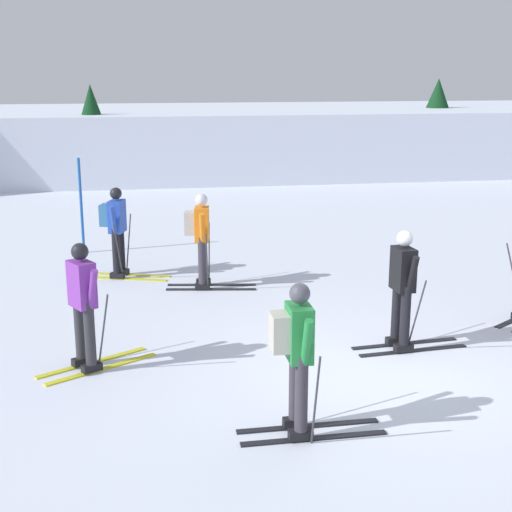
{
  "coord_description": "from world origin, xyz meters",
  "views": [
    {
      "loc": [
        -3.0,
        -8.37,
        3.87
      ],
      "look_at": [
        -1.19,
        2.89,
        0.9
      ],
      "focal_mm": 51.33,
      "sensor_mm": 36.0,
      "label": 1
    }
  ],
  "objects_px": {
    "skier_purple": "(84,303)",
    "skier_blue": "(116,228)",
    "trail_marker_pole": "(81,206)",
    "conifer_far_right": "(92,126)",
    "skier_black": "(403,287)",
    "skier_orange": "(201,236)",
    "skier_green": "(297,352)",
    "conifer_far_left": "(437,113)"
  },
  "relations": [
    {
      "from": "skier_blue",
      "to": "conifer_far_right",
      "type": "bearing_deg",
      "value": 95.02
    },
    {
      "from": "skier_blue",
      "to": "skier_green",
      "type": "xyz_separation_m",
      "value": [
        2.02,
        -6.52,
        0.0
      ]
    },
    {
      "from": "skier_green",
      "to": "conifer_far_right",
      "type": "relative_size",
      "value": 0.52
    },
    {
      "from": "skier_purple",
      "to": "skier_green",
      "type": "xyz_separation_m",
      "value": [
        2.33,
        -2.16,
        0.04
      ]
    },
    {
      "from": "trail_marker_pole",
      "to": "conifer_far_left",
      "type": "height_order",
      "value": "conifer_far_left"
    },
    {
      "from": "skier_black",
      "to": "conifer_far_right",
      "type": "relative_size",
      "value": 0.52
    },
    {
      "from": "skier_purple",
      "to": "skier_blue",
      "type": "relative_size",
      "value": 1.0
    },
    {
      "from": "skier_orange",
      "to": "trail_marker_pole",
      "type": "relative_size",
      "value": 0.85
    },
    {
      "from": "skier_black",
      "to": "conifer_far_right",
      "type": "height_order",
      "value": "conifer_far_right"
    },
    {
      "from": "skier_orange",
      "to": "conifer_far_right",
      "type": "bearing_deg",
      "value": 101.34
    },
    {
      "from": "trail_marker_pole",
      "to": "conifer_far_right",
      "type": "distance_m",
      "value": 9.63
    },
    {
      "from": "skier_orange",
      "to": "skier_green",
      "type": "distance_m",
      "value": 5.6
    },
    {
      "from": "skier_green",
      "to": "conifer_far_right",
      "type": "height_order",
      "value": "conifer_far_right"
    },
    {
      "from": "skier_green",
      "to": "conifer_far_left",
      "type": "height_order",
      "value": "conifer_far_left"
    },
    {
      "from": "trail_marker_pole",
      "to": "conifer_far_right",
      "type": "bearing_deg",
      "value": 91.47
    },
    {
      "from": "skier_purple",
      "to": "skier_blue",
      "type": "bearing_deg",
      "value": 85.87
    },
    {
      "from": "skier_orange",
      "to": "conifer_far_right",
      "type": "height_order",
      "value": "conifer_far_right"
    },
    {
      "from": "skier_green",
      "to": "trail_marker_pole",
      "type": "height_order",
      "value": "trail_marker_pole"
    },
    {
      "from": "skier_purple",
      "to": "skier_blue",
      "type": "height_order",
      "value": "same"
    },
    {
      "from": "skier_purple",
      "to": "trail_marker_pole",
      "type": "relative_size",
      "value": 0.85
    },
    {
      "from": "skier_orange",
      "to": "skier_green",
      "type": "relative_size",
      "value": 1.0
    },
    {
      "from": "skier_blue",
      "to": "conifer_far_right",
      "type": "xyz_separation_m",
      "value": [
        -1.02,
        11.59,
        0.99
      ]
    },
    {
      "from": "skier_blue",
      "to": "skier_black",
      "type": "distance_m",
      "value": 5.89
    },
    {
      "from": "skier_orange",
      "to": "skier_green",
      "type": "height_order",
      "value": "same"
    },
    {
      "from": "skier_black",
      "to": "skier_orange",
      "type": "height_order",
      "value": "same"
    },
    {
      "from": "skier_blue",
      "to": "conifer_far_right",
      "type": "height_order",
      "value": "conifer_far_right"
    },
    {
      "from": "skier_purple",
      "to": "skier_black",
      "type": "distance_m",
      "value": 4.31
    },
    {
      "from": "skier_black",
      "to": "conifer_far_right",
      "type": "distance_m",
      "value": 16.72
    },
    {
      "from": "skier_black",
      "to": "trail_marker_pole",
      "type": "distance_m",
      "value": 7.93
    },
    {
      "from": "skier_blue",
      "to": "trail_marker_pole",
      "type": "height_order",
      "value": "trail_marker_pole"
    },
    {
      "from": "skier_green",
      "to": "skier_purple",
      "type": "bearing_deg",
      "value": 137.18
    },
    {
      "from": "skier_green",
      "to": "trail_marker_pole",
      "type": "distance_m",
      "value": 8.97
    },
    {
      "from": "skier_blue",
      "to": "skier_black",
      "type": "bearing_deg",
      "value": -47.26
    },
    {
      "from": "conifer_far_right",
      "to": "skier_green",
      "type": "bearing_deg",
      "value": -80.48
    },
    {
      "from": "skier_purple",
      "to": "conifer_far_left",
      "type": "relative_size",
      "value": 0.5
    },
    {
      "from": "skier_black",
      "to": "conifer_far_left",
      "type": "height_order",
      "value": "conifer_far_left"
    },
    {
      "from": "skier_purple",
      "to": "trail_marker_pole",
      "type": "height_order",
      "value": "trail_marker_pole"
    },
    {
      "from": "skier_blue",
      "to": "skier_purple",
      "type": "bearing_deg",
      "value": -94.13
    },
    {
      "from": "skier_green",
      "to": "conifer_far_left",
      "type": "distance_m",
      "value": 22.45
    },
    {
      "from": "trail_marker_pole",
      "to": "skier_green",
      "type": "bearing_deg",
      "value": -71.87
    },
    {
      "from": "skier_orange",
      "to": "trail_marker_pole",
      "type": "distance_m",
      "value": 3.72
    },
    {
      "from": "conifer_far_left",
      "to": "skier_black",
      "type": "bearing_deg",
      "value": -113.78
    }
  ]
}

